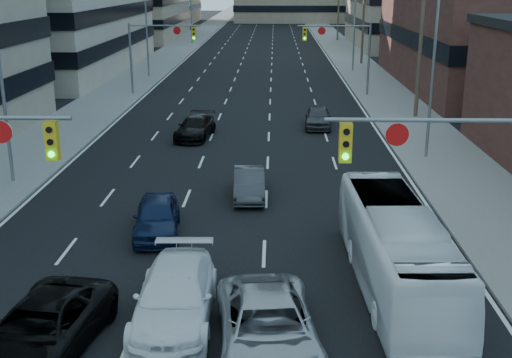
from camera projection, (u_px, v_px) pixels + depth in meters
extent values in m
cube|color=black|center=(265.00, 26.00, 135.77)|extent=(18.00, 300.00, 0.02)
cube|color=slate|center=(211.00, 26.00, 136.07)|extent=(5.00, 300.00, 0.15)
cube|color=slate|center=(319.00, 26.00, 135.44)|extent=(5.00, 300.00, 0.15)
cube|color=gold|center=(52.00, 141.00, 17.94)|extent=(0.35, 0.28, 1.10)
cylinder|color=black|center=(49.00, 130.00, 17.69)|extent=(0.18, 0.06, 0.18)
cylinder|color=black|center=(50.00, 142.00, 17.79)|extent=(0.18, 0.06, 0.18)
cylinder|color=#0CE526|center=(51.00, 154.00, 17.89)|extent=(0.18, 0.06, 0.18)
cylinder|color=white|center=(1.00, 132.00, 17.88)|extent=(0.64, 0.06, 0.64)
cylinder|color=slate|center=(444.00, 120.00, 17.45)|extent=(6.50, 0.12, 0.12)
cube|color=gold|center=(345.00, 143.00, 17.72)|extent=(0.35, 0.28, 1.10)
cylinder|color=black|center=(347.00, 132.00, 17.46)|extent=(0.18, 0.06, 0.18)
cylinder|color=black|center=(346.00, 144.00, 17.57)|extent=(0.18, 0.06, 0.18)
cylinder|color=#0CE526|center=(346.00, 157.00, 17.67)|extent=(0.18, 0.06, 0.18)
cylinder|color=white|center=(397.00, 135.00, 17.58)|extent=(0.64, 0.06, 0.64)
cylinder|color=slate|center=(131.00, 60.00, 54.05)|extent=(0.18, 0.18, 6.00)
cylinder|color=slate|center=(165.00, 26.00, 53.13)|extent=(6.00, 0.12, 0.12)
cube|color=gold|center=(194.00, 34.00, 53.26)|extent=(0.35, 0.28, 1.10)
cylinder|color=black|center=(194.00, 29.00, 53.00)|extent=(0.18, 0.06, 0.18)
cylinder|color=black|center=(194.00, 34.00, 53.11)|extent=(0.18, 0.06, 0.18)
cylinder|color=#0CE526|center=(194.00, 38.00, 53.21)|extent=(0.18, 0.06, 0.18)
cylinder|color=white|center=(177.00, 31.00, 53.20)|extent=(0.64, 0.06, 0.64)
cylinder|color=slate|center=(369.00, 60.00, 53.51)|extent=(0.18, 0.18, 6.00)
cylinder|color=slate|center=(334.00, 26.00, 52.75)|extent=(6.00, 0.12, 0.12)
cube|color=gold|center=(305.00, 34.00, 53.01)|extent=(0.35, 0.28, 1.10)
cylinder|color=black|center=(305.00, 30.00, 52.75)|extent=(0.18, 0.06, 0.18)
cylinder|color=black|center=(305.00, 34.00, 52.86)|extent=(0.18, 0.06, 0.18)
cylinder|color=#0CE526|center=(305.00, 38.00, 52.96)|extent=(0.18, 0.06, 0.18)
cylinder|color=white|center=(322.00, 31.00, 52.87)|extent=(0.64, 0.06, 0.64)
cylinder|color=#4C3D2D|center=(421.00, 40.00, 44.11)|extent=(0.28, 0.28, 11.00)
cylinder|color=#4C3D2D|center=(364.00, 16.00, 72.74)|extent=(0.28, 0.28, 11.00)
cylinder|color=#4C3D2D|center=(339.00, 6.00, 101.36)|extent=(0.28, 0.28, 11.00)
cylinder|color=slate|center=(3.00, 91.00, 29.76)|extent=(0.16, 0.16, 9.00)
cylinder|color=slate|center=(147.00, 32.00, 63.16)|extent=(0.16, 0.16, 9.00)
cylinder|color=slate|center=(191.00, 14.00, 96.55)|extent=(0.16, 0.16, 9.00)
cylinder|color=slate|center=(432.00, 77.00, 33.96)|extent=(0.16, 0.16, 9.00)
cylinder|color=slate|center=(354.00, 29.00, 67.36)|extent=(0.16, 0.16, 9.00)
imported|color=black|center=(42.00, 329.00, 16.74)|extent=(3.15, 5.58, 1.47)
imported|color=white|center=(175.00, 296.00, 18.37)|extent=(2.32, 5.45, 1.57)
imported|color=#A7A8AC|center=(268.00, 328.00, 16.72)|extent=(3.16, 5.80, 1.54)
imported|color=white|center=(396.00, 248.00, 20.22)|extent=(2.65, 9.80, 2.71)
imported|color=#0E1A38|center=(157.00, 216.00, 24.73)|extent=(2.21, 4.41, 1.44)
imported|color=#343437|center=(249.00, 184.00, 28.94)|extent=(1.55, 4.00, 1.30)
imported|color=black|center=(195.00, 127.00, 39.81)|extent=(2.45, 4.85, 1.35)
imported|color=#363538|center=(318.00, 117.00, 42.67)|extent=(1.94, 4.31, 1.44)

